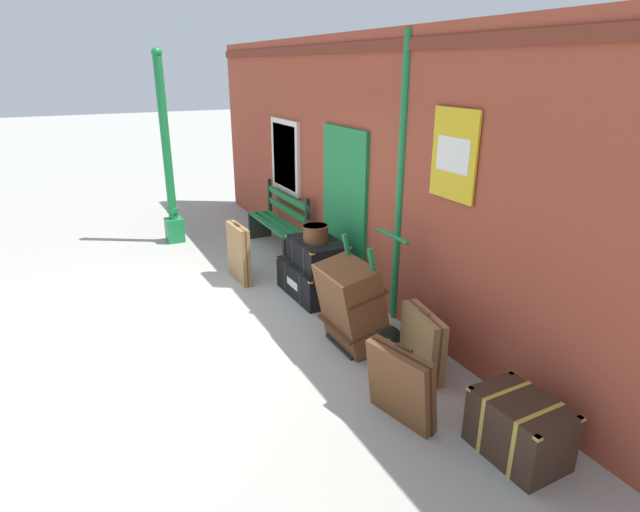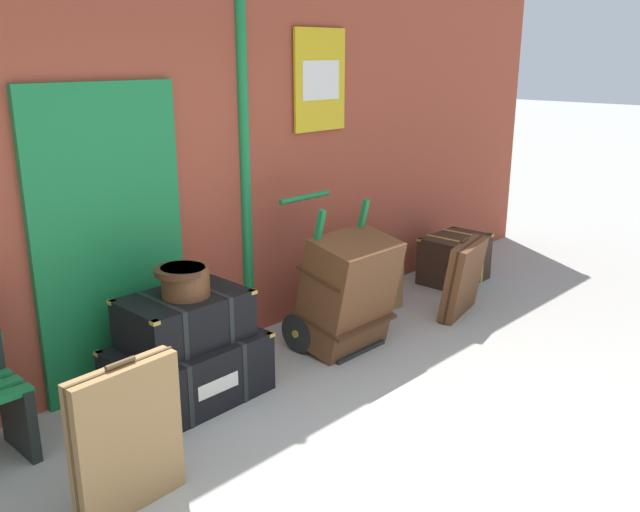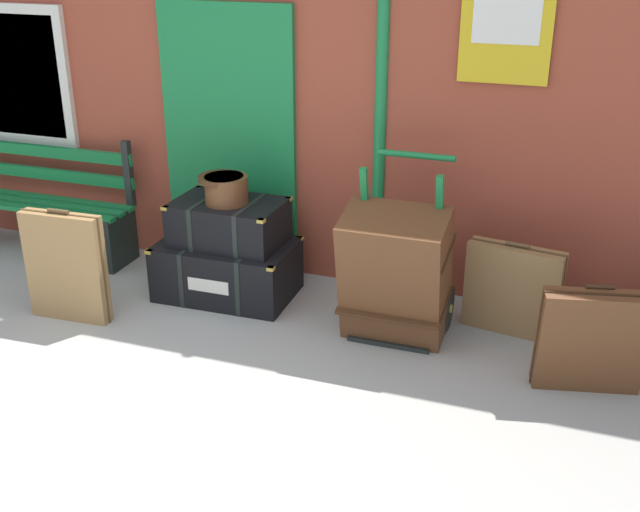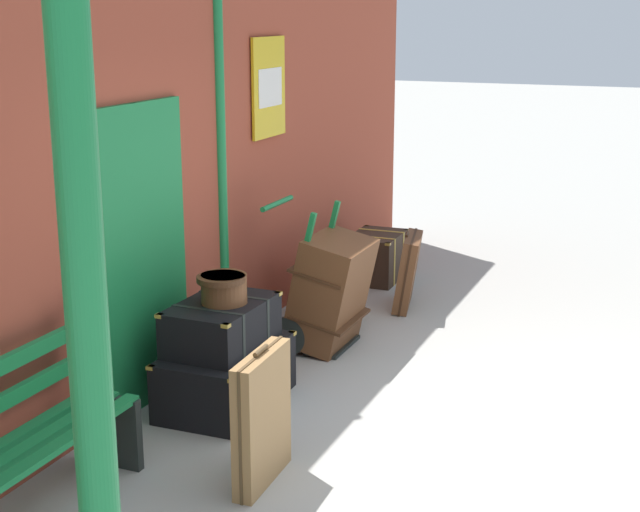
{
  "view_description": "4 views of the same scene",
  "coord_description": "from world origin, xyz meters",
  "px_view_note": "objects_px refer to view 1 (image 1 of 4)",
  "views": [
    {
      "loc": [
        5.44,
        -0.83,
        2.83
      ],
      "look_at": [
        0.32,
        1.74,
        0.71
      ],
      "focal_mm": 29.07,
      "sensor_mm": 36.0,
      "label": 1
    },
    {
      "loc": [
        -2.57,
        -1.63,
        2.27
      ],
      "look_at": [
        1.08,
        1.83,
        0.77
      ],
      "focal_mm": 38.22,
      "sensor_mm": 36.0,
      "label": 2
    },
    {
      "loc": [
        2.31,
        -2.93,
        2.62
      ],
      "look_at": [
        0.67,
        1.71,
        0.51
      ],
      "focal_mm": 43.6,
      "sensor_mm": 36.0,
      "label": 3
    },
    {
      "loc": [
        -5.5,
        -1.06,
        2.68
      ],
      "look_at": [
        1.09,
        1.7,
        0.8
      ],
      "focal_mm": 52.43,
      "sensor_mm": 36.0,
      "label": 4
    }
  ],
  "objects_px": {
    "large_brown_trunk": "(352,305)",
    "suitcase_charcoal": "(401,385)",
    "steamer_trunk_base": "(315,279)",
    "suitcase_cream": "(239,253)",
    "round_hatbox": "(315,232)",
    "lamp_post": "(169,173)",
    "porters_trolley": "(366,319)",
    "corner_trunk": "(519,428)",
    "platform_bench": "(279,223)",
    "suitcase_olive": "(422,342)",
    "steamer_trunk_middle": "(317,252)"
  },
  "relations": [
    {
      "from": "platform_bench",
      "to": "round_hatbox",
      "type": "bearing_deg",
      "value": -8.03
    },
    {
      "from": "round_hatbox",
      "to": "suitcase_olive",
      "type": "height_order",
      "value": "round_hatbox"
    },
    {
      "from": "suitcase_charcoal",
      "to": "suitcase_cream",
      "type": "relative_size",
      "value": 0.85
    },
    {
      "from": "lamp_post",
      "to": "steamer_trunk_base",
      "type": "distance_m",
      "value": 3.38
    },
    {
      "from": "steamer_trunk_middle",
      "to": "suitcase_cream",
      "type": "xyz_separation_m",
      "value": [
        -0.91,
        -0.75,
        -0.18
      ]
    },
    {
      "from": "round_hatbox",
      "to": "lamp_post",
      "type": "bearing_deg",
      "value": -158.87
    },
    {
      "from": "large_brown_trunk",
      "to": "suitcase_olive",
      "type": "xyz_separation_m",
      "value": [
        0.74,
        0.36,
        -0.16
      ]
    },
    {
      "from": "steamer_trunk_middle",
      "to": "lamp_post",
      "type": "bearing_deg",
      "value": -158.48
    },
    {
      "from": "round_hatbox",
      "to": "steamer_trunk_base",
      "type": "bearing_deg",
      "value": -155.1
    },
    {
      "from": "lamp_post",
      "to": "steamer_trunk_base",
      "type": "relative_size",
      "value": 3.02
    },
    {
      "from": "suitcase_olive",
      "to": "corner_trunk",
      "type": "relative_size",
      "value": 0.95
    },
    {
      "from": "lamp_post",
      "to": "steamer_trunk_middle",
      "type": "xyz_separation_m",
      "value": [
        3.04,
        1.2,
        -0.6
      ]
    },
    {
      "from": "round_hatbox",
      "to": "porters_trolley",
      "type": "height_order",
      "value": "porters_trolley"
    },
    {
      "from": "steamer_trunk_base",
      "to": "suitcase_cream",
      "type": "relative_size",
      "value": 1.22
    },
    {
      "from": "lamp_post",
      "to": "suitcase_olive",
      "type": "relative_size",
      "value": 4.63
    },
    {
      "from": "porters_trolley",
      "to": "corner_trunk",
      "type": "relative_size",
      "value": 1.69
    },
    {
      "from": "suitcase_olive",
      "to": "steamer_trunk_middle",
      "type": "bearing_deg",
      "value": -177.27
    },
    {
      "from": "steamer_trunk_middle",
      "to": "suitcase_olive",
      "type": "height_order",
      "value": "steamer_trunk_middle"
    },
    {
      "from": "steamer_trunk_base",
      "to": "suitcase_charcoal",
      "type": "bearing_deg",
      "value": -10.61
    },
    {
      "from": "suitcase_charcoal",
      "to": "platform_bench",
      "type": "bearing_deg",
      "value": 170.32
    },
    {
      "from": "lamp_post",
      "to": "round_hatbox",
      "type": "xyz_separation_m",
      "value": [
        3.04,
        1.17,
        -0.32
      ]
    },
    {
      "from": "large_brown_trunk",
      "to": "suitcase_charcoal",
      "type": "distance_m",
      "value": 1.3
    },
    {
      "from": "suitcase_charcoal",
      "to": "porters_trolley",
      "type": "bearing_deg",
      "value": 161.02
    },
    {
      "from": "round_hatbox",
      "to": "suitcase_cream",
      "type": "bearing_deg",
      "value": -141.23
    },
    {
      "from": "lamp_post",
      "to": "corner_trunk",
      "type": "xyz_separation_m",
      "value": [
        6.4,
        1.24,
        -0.94
      ]
    },
    {
      "from": "steamer_trunk_middle",
      "to": "porters_trolley",
      "type": "relative_size",
      "value": 0.69
    },
    {
      "from": "lamp_post",
      "to": "steamer_trunk_base",
      "type": "bearing_deg",
      "value": 21.11
    },
    {
      "from": "lamp_post",
      "to": "suitcase_cream",
      "type": "xyz_separation_m",
      "value": [
        2.13,
        0.44,
        -0.78
      ]
    },
    {
      "from": "steamer_trunk_base",
      "to": "suitcase_charcoal",
      "type": "xyz_separation_m",
      "value": [
        2.63,
        -0.49,
        0.13
      ]
    },
    {
      "from": "platform_bench",
      "to": "steamer_trunk_middle",
      "type": "bearing_deg",
      "value": -7.27
    },
    {
      "from": "steamer_trunk_middle",
      "to": "suitcase_olive",
      "type": "xyz_separation_m",
      "value": [
        2.09,
        0.1,
        -0.27
      ]
    },
    {
      "from": "round_hatbox",
      "to": "suitcase_charcoal",
      "type": "relative_size",
      "value": 0.51
    },
    {
      "from": "steamer_trunk_middle",
      "to": "round_hatbox",
      "type": "distance_m",
      "value": 0.28
    },
    {
      "from": "porters_trolley",
      "to": "suitcase_olive",
      "type": "height_order",
      "value": "porters_trolley"
    },
    {
      "from": "steamer_trunk_middle",
      "to": "corner_trunk",
      "type": "bearing_deg",
      "value": 0.74
    },
    {
      "from": "porters_trolley",
      "to": "large_brown_trunk",
      "type": "xyz_separation_m",
      "value": [
        0.0,
        -0.18,
        0.21
      ]
    },
    {
      "from": "steamer_trunk_base",
      "to": "steamer_trunk_middle",
      "type": "bearing_deg",
      "value": 61.61
    },
    {
      "from": "platform_bench",
      "to": "large_brown_trunk",
      "type": "relative_size",
      "value": 1.68
    },
    {
      "from": "steamer_trunk_middle",
      "to": "suitcase_olive",
      "type": "distance_m",
      "value": 2.1
    },
    {
      "from": "large_brown_trunk",
      "to": "platform_bench",
      "type": "bearing_deg",
      "value": 171.07
    },
    {
      "from": "lamp_post",
      "to": "platform_bench",
      "type": "height_order",
      "value": "lamp_post"
    },
    {
      "from": "lamp_post",
      "to": "suitcase_cream",
      "type": "relative_size",
      "value": 3.7
    },
    {
      "from": "lamp_post",
      "to": "suitcase_olive",
      "type": "bearing_deg",
      "value": 14.21
    },
    {
      "from": "platform_bench",
      "to": "porters_trolley",
      "type": "xyz_separation_m",
      "value": [
        3.19,
        -0.32,
        -0.17
      ]
    },
    {
      "from": "suitcase_cream",
      "to": "lamp_post",
      "type": "bearing_deg",
      "value": -168.21
    },
    {
      "from": "large_brown_trunk",
      "to": "corner_trunk",
      "type": "relative_size",
      "value": 1.36
    },
    {
      "from": "steamer_trunk_middle",
      "to": "suitcase_charcoal",
      "type": "distance_m",
      "value": 2.68
    },
    {
      "from": "steamer_trunk_base",
      "to": "suitcase_olive",
      "type": "relative_size",
      "value": 1.53
    },
    {
      "from": "porters_trolley",
      "to": "steamer_trunk_base",
      "type": "bearing_deg",
      "value": 177.62
    },
    {
      "from": "suitcase_cream",
      "to": "corner_trunk",
      "type": "height_order",
      "value": "suitcase_cream"
    }
  ]
}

